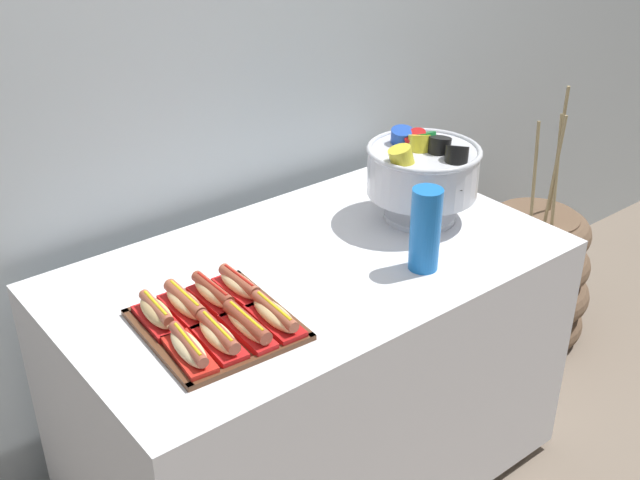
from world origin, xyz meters
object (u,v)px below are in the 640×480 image
hot_dog_3 (275,316)px  hot_dog_7 (240,286)px  hot_dog_2 (247,326)px  punch_bowl (423,170)px  hot_dog_6 (213,294)px  floor_vase (529,277)px  hot_dog_0 (189,349)px  cup_stack (425,229)px  hot_dog_4 (157,314)px  hot_dog_1 (219,337)px  serving_tray (216,325)px  buffet_table (312,372)px  hot_dog_5 (186,304)px

hot_dog_3 → hot_dog_7: hot_dog_7 is taller
hot_dog_2 → hot_dog_3: same height
punch_bowl → hot_dog_6: bearing=-177.9°
floor_vase → hot_dog_3: bearing=-168.6°
hot_dog_0 → cup_stack: bearing=-2.7°
hot_dog_7 → cup_stack: cup_stack is taller
hot_dog_0 → hot_dog_4: 0.17m
hot_dog_1 → punch_bowl: punch_bowl is taller
cup_stack → hot_dog_2: bearing=177.5°
hot_dog_1 → hot_dog_7: same height
serving_tray → hot_dog_3: 0.14m
buffet_table → hot_dog_3: hot_dog_3 is taller
hot_dog_1 → serving_tray: bearing=62.2°
hot_dog_5 → punch_bowl: bearing=1.6°
punch_bowl → cup_stack: 0.30m
floor_vase → hot_dog_7: size_ratio=6.02×
hot_dog_1 → punch_bowl: (0.83, 0.19, 0.13)m
hot_dog_2 → hot_dog_5: hot_dog_5 is taller
hot_dog_0 → hot_dog_6: hot_dog_6 is taller
hot_dog_1 → hot_dog_6: bearing=62.2°
serving_tray → hot_dog_3: (0.11, -0.09, 0.03)m
floor_vase → hot_dog_4: size_ratio=6.22×
punch_bowl → hot_dog_5: bearing=-178.4°
buffet_table → hot_dog_4: size_ratio=8.37×
hot_dog_0 → cup_stack: size_ratio=0.79×
buffet_table → hot_dog_7: bearing=-174.1°
floor_vase → hot_dog_2: (-1.49, -0.28, 0.56)m
punch_bowl → cup_stack: (-0.20, -0.21, -0.04)m
punch_bowl → hot_dog_2: bearing=-165.7°
hot_dog_4 → serving_tray: bearing=-39.6°
floor_vase → hot_dog_4: bearing=-176.2°
serving_tray → punch_bowl: size_ratio=1.13×
serving_tray → hot_dog_0: hot_dog_0 is taller
serving_tray → hot_dog_6: bearing=62.2°
hot_dog_5 → cup_stack: size_ratio=0.79×
hot_dog_2 → hot_dog_3: size_ratio=1.00×
hot_dog_2 → cup_stack: size_ratio=0.80×
hot_dog_1 → hot_dog_2: (0.07, -0.00, -0.00)m
floor_vase → hot_dog_0: (-1.64, -0.27, 0.56)m
hot_dog_2 → hot_dog_4: (-0.14, 0.17, 0.00)m
hot_dog_0 → hot_dog_5: size_ratio=1.00×
hot_dog_1 → hot_dog_6: size_ratio=1.04×
hot_dog_2 → hot_dog_4: size_ratio=1.12×
buffet_table → hot_dog_4: 0.63m
hot_dog_3 → hot_dog_5: 0.22m
hot_dog_5 → cup_stack: cup_stack is taller
hot_dog_6 → cup_stack: 0.58m
hot_dog_5 → hot_dog_6: 0.08m
hot_dog_3 → punch_bowl: size_ratio=0.55×
hot_dog_1 → cup_stack: (0.62, -0.03, 0.08)m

